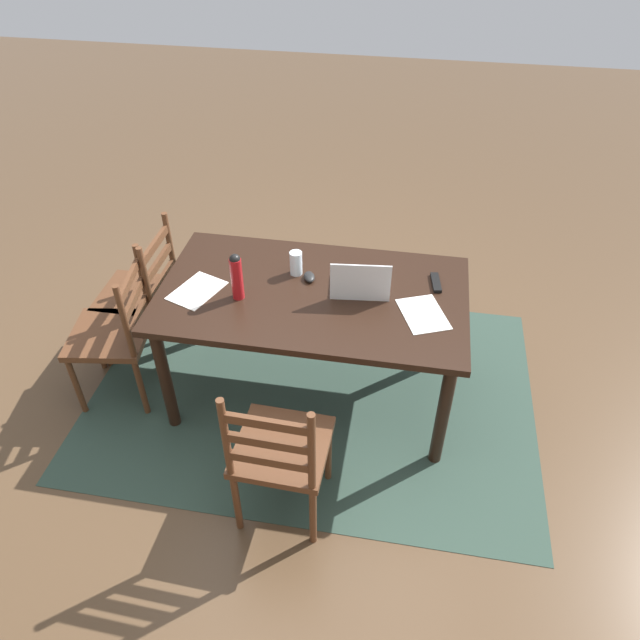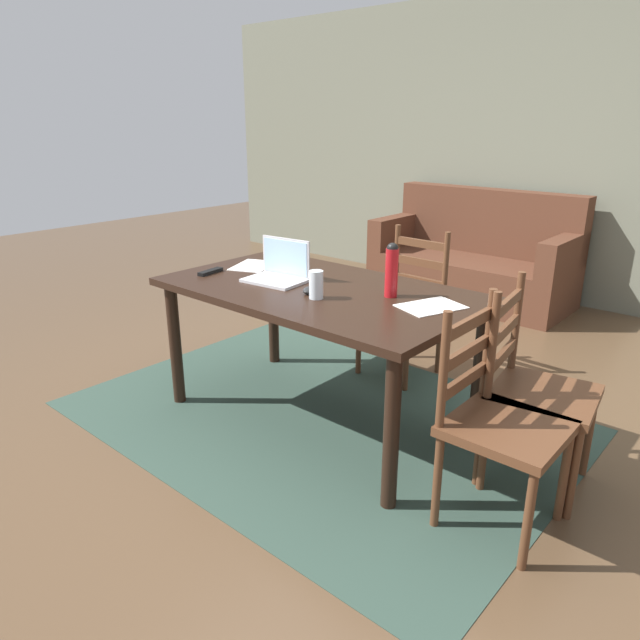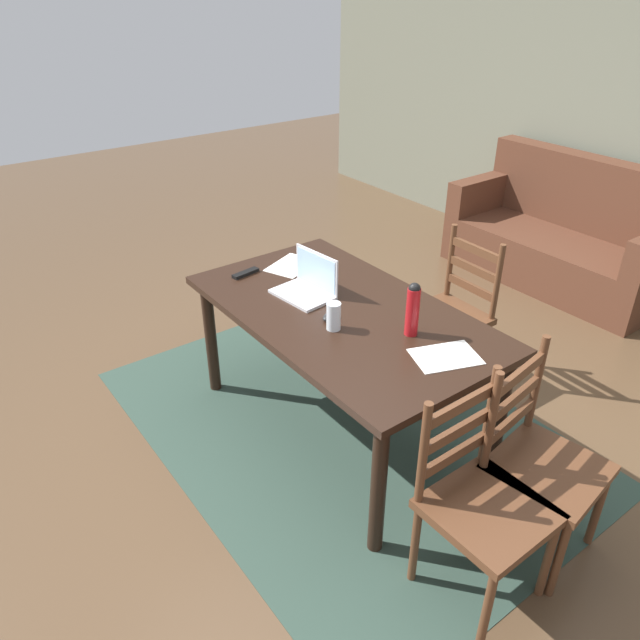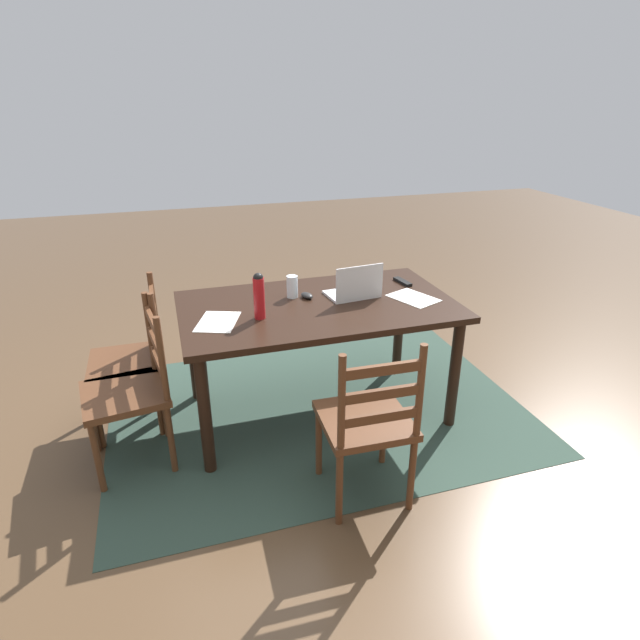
% 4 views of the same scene
% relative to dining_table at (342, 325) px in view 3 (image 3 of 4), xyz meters
% --- Properties ---
extents(ground_plane, '(14.00, 14.00, 0.00)m').
position_rel_dining_table_xyz_m(ground_plane, '(0.00, 0.00, -0.68)').
color(ground_plane, brown).
extents(area_rug, '(2.70, 1.92, 0.01)m').
position_rel_dining_table_xyz_m(area_rug, '(0.00, 0.00, -0.68)').
color(area_rug, '#2D4238').
rests_on(area_rug, ground).
extents(dining_table, '(1.69, 0.97, 0.77)m').
position_rel_dining_table_xyz_m(dining_table, '(0.00, 0.00, 0.00)').
color(dining_table, black).
rests_on(dining_table, ground).
extents(chair_right_far, '(0.50, 0.50, 0.95)m').
position_rel_dining_table_xyz_m(chair_right_far, '(1.13, 0.19, -0.22)').
color(chair_right_far, '#56331E').
rests_on(chair_right_far, ground).
extents(chair_right_near, '(0.44, 0.44, 0.95)m').
position_rel_dining_table_xyz_m(chair_right_near, '(1.13, -0.19, -0.22)').
color(chair_right_near, '#56331E').
rests_on(chair_right_near, ground).
extents(chair_far_head, '(0.45, 0.45, 0.95)m').
position_rel_dining_table_xyz_m(chair_far_head, '(0.00, 0.85, -0.22)').
color(chair_far_head, '#56331E').
rests_on(chair_far_head, ground).
extents(couch, '(1.80, 0.80, 1.00)m').
position_rel_dining_table_xyz_m(couch, '(-0.44, 2.72, -0.33)').
color(couch, '#512D1E').
rests_on(couch, ground).
extents(laptop, '(0.34, 0.25, 0.23)m').
position_rel_dining_table_xyz_m(laptop, '(-0.26, -0.03, 0.15)').
color(laptop, silver).
rests_on(laptop, dining_table).
extents(water_bottle, '(0.06, 0.06, 0.27)m').
position_rel_dining_table_xyz_m(water_bottle, '(0.38, 0.11, 0.23)').
color(water_bottle, '#A81419').
rests_on(water_bottle, dining_table).
extents(drinking_glass, '(0.07, 0.07, 0.14)m').
position_rel_dining_table_xyz_m(drinking_glass, '(0.12, -0.16, 0.16)').
color(drinking_glass, silver).
rests_on(drinking_glass, dining_table).
extents(computer_mouse, '(0.09, 0.11, 0.03)m').
position_rel_dining_table_xyz_m(computer_mouse, '(0.04, -0.11, 0.11)').
color(computer_mouse, black).
rests_on(computer_mouse, dining_table).
extents(tv_remote, '(0.07, 0.17, 0.02)m').
position_rel_dining_table_xyz_m(tv_remote, '(-0.66, -0.19, 0.10)').
color(tv_remote, black).
rests_on(tv_remote, dining_table).
extents(paper_stack_left, '(0.30, 0.35, 0.00)m').
position_rel_dining_table_xyz_m(paper_stack_left, '(0.63, 0.10, 0.09)').
color(paper_stack_left, white).
rests_on(paper_stack_left, dining_table).
extents(paper_stack_right, '(0.31, 0.35, 0.00)m').
position_rel_dining_table_xyz_m(paper_stack_right, '(-0.60, 0.09, 0.09)').
color(paper_stack_right, white).
rests_on(paper_stack_right, dining_table).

